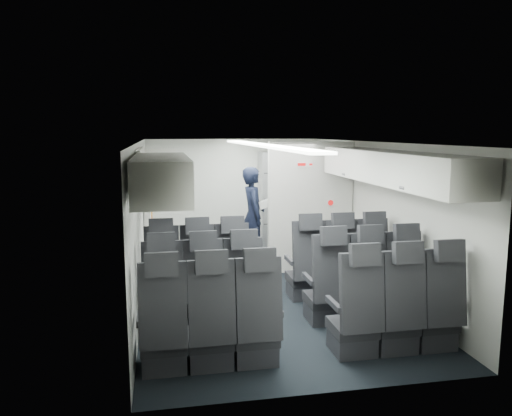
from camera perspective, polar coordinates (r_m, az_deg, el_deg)
name	(u,v)px	position (r m, az deg, el deg)	size (l,w,h in m)	color
cabin_shell	(261,214)	(7.18, 0.60, -0.68)	(3.41, 6.01, 2.16)	black
seat_row_front	(269,273)	(6.83, 1.48, -7.39)	(3.33, 0.56, 1.24)	#232326
seat_row_mid	(285,294)	(5.99, 3.34, -9.73)	(3.33, 0.56, 1.24)	#232326
seat_row_rear	(307,322)	(5.17, 5.83, -12.81)	(3.33, 0.56, 1.24)	#232326
overhead_bin_left_rear	(161,177)	(4.96, -10.78, 3.50)	(0.53, 1.80, 0.40)	white
overhead_bin_left_front_open	(158,175)	(6.71, -11.15, 3.77)	(0.64, 1.70, 0.72)	#9E9E93
overhead_bin_right_rear	(425,173)	(5.69, 18.74, 3.85)	(0.53, 1.80, 0.40)	white
overhead_bin_right_front	(361,163)	(7.26, 11.94, 5.09)	(0.53, 1.70, 0.40)	white
bulkhead_partition	(310,207)	(8.19, 6.22, 0.10)	(1.40, 0.15, 2.13)	silver
galley_unit	(281,199)	(10.03, 2.85, 1.01)	(0.85, 0.52, 1.90)	#939399
boarding_door	(148,212)	(8.60, -12.26, -0.45)	(0.12, 1.27, 1.86)	silver
flight_attendant	(253,215)	(8.69, -0.35, -0.86)	(0.62, 0.41, 1.70)	black
carry_on_bag	(159,170)	(6.78, -10.97, 4.33)	(0.40, 0.28, 0.24)	black
papers	(264,204)	(8.65, 0.95, 0.44)	(0.20, 0.02, 0.14)	white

